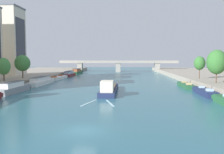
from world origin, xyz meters
name	(u,v)px	position (x,y,z in m)	size (l,w,h in m)	color
ground_plane	(83,131)	(0.00, 0.00, 0.00)	(400.00, 400.00, 0.00)	#2D6070
barge_midriver	(109,89)	(0.74, 28.03, 0.90)	(3.48, 19.55, 3.16)	#1E284C
wake_behind_barge	(99,103)	(-0.02, 15.47, 0.01)	(5.60, 5.89, 0.03)	#A0CCD6
moored_boat_left_gap_after	(14,88)	(-20.54, 26.63, 1.06)	(2.50, 12.46, 2.52)	gray
moored_boat_left_end	(41,81)	(-20.44, 42.94, 1.01)	(3.17, 15.31, 2.41)	silver
moored_boat_left_upstream	(58,78)	(-21.03, 62.06, 0.51)	(3.51, 16.23, 2.08)	silver
moored_boat_left_near	(70,74)	(-20.39, 77.55, 0.99)	(2.76, 13.99, 2.38)	maroon
moored_boat_left_far	(77,72)	(-20.59, 94.11, 1.14)	(3.09, 14.99, 2.71)	#235633
moored_boat_right_midway	(204,92)	(21.10, 26.05, 0.64)	(2.66, 11.99, 2.32)	#1E284C
moored_boat_right_gap_after	(186,85)	(20.60, 39.49, 0.54)	(2.73, 12.24, 2.12)	#235633
tree_left_end_of_row	(4,66)	(-27.44, 35.19, 5.62)	(3.46, 3.46, 6.12)	brown
tree_left_third	(22,63)	(-27.00, 45.40, 6.29)	(4.66, 4.66, 7.03)	brown
tree_right_third	(217,62)	(26.28, 33.52, 6.81)	(4.68, 4.68, 8.02)	brown
tree_right_distant	(200,63)	(26.17, 46.03, 6.30)	(3.23, 3.23, 6.58)	brown
building_left_far_end	(4,41)	(-38.91, 57.31, 13.87)	(12.54, 9.42, 24.23)	beige
bridge_far	(118,64)	(0.00, 114.53, 4.37)	(69.90, 4.40, 6.70)	gray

